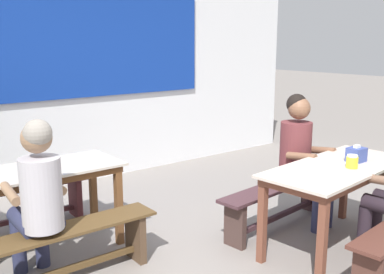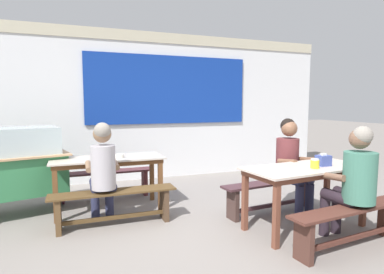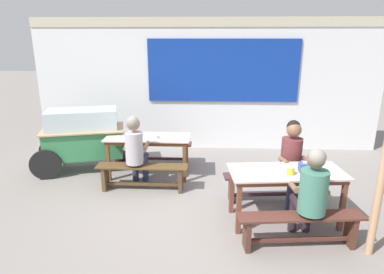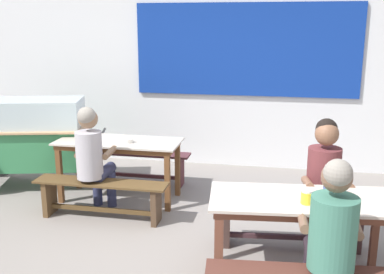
{
  "view_description": "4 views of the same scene",
  "coord_description": "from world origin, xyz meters",
  "px_view_note": "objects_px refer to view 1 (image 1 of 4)",
  "views": [
    {
      "loc": [
        -2.15,
        -2.49,
        1.78
      ],
      "look_at": [
        0.03,
        0.31,
        1.02
      ],
      "focal_mm": 41.81,
      "sensor_mm": 36.0,
      "label": 1
    },
    {
      "loc": [
        -1.46,
        -3.33,
        1.49
      ],
      "look_at": [
        0.07,
        0.77,
        1.03
      ],
      "focal_mm": 29.7,
      "sensor_mm": 36.0,
      "label": 2
    },
    {
      "loc": [
        0.03,
        -4.51,
        2.46
      ],
      "look_at": [
        -0.21,
        0.52,
        0.94
      ],
      "focal_mm": 31.07,
      "sensor_mm": 36.0,
      "label": 3
    },
    {
      "loc": [
        0.87,
        -3.92,
        2.12
      ],
      "look_at": [
        -0.01,
        0.54,
        0.99
      ],
      "focal_mm": 42.37,
      "sensor_mm": 36.0,
      "label": 4
    }
  ],
  "objects_px": {
    "bench_far_back": "(12,202)",
    "bench_near_back": "(277,198)",
    "bench_far_front": "(61,249)",
    "condiment_jar": "(352,162)",
    "dining_table_far": "(30,180)",
    "person_right_near_table": "(301,151)",
    "person_left_back_turned": "(38,193)",
    "soup_bowl": "(50,166)",
    "tissue_box": "(356,154)",
    "dining_table_near": "(338,175)"
  },
  "relations": [
    {
      "from": "person_right_near_table",
      "to": "soup_bowl",
      "type": "bearing_deg",
      "value": 158.99
    },
    {
      "from": "bench_far_front",
      "to": "bench_near_back",
      "type": "xyz_separation_m",
      "value": [
        2.07,
        -0.27,
        0.01
      ]
    },
    {
      "from": "dining_table_far",
      "to": "soup_bowl",
      "type": "relative_size",
      "value": 12.01
    },
    {
      "from": "person_right_near_table",
      "to": "dining_table_far",
      "type": "bearing_deg",
      "value": 158.66
    },
    {
      "from": "person_right_near_table",
      "to": "bench_far_front",
      "type": "bearing_deg",
      "value": 172.49
    },
    {
      "from": "soup_bowl",
      "to": "person_left_back_turned",
      "type": "bearing_deg",
      "value": -119.93
    },
    {
      "from": "bench_near_back",
      "to": "condiment_jar",
      "type": "bearing_deg",
      "value": -83.51
    },
    {
      "from": "dining_table_near",
      "to": "tissue_box",
      "type": "bearing_deg",
      "value": -5.63
    },
    {
      "from": "dining_table_near",
      "to": "tissue_box",
      "type": "height_order",
      "value": "tissue_box"
    },
    {
      "from": "bench_near_back",
      "to": "person_left_back_turned",
      "type": "height_order",
      "value": "person_left_back_turned"
    },
    {
      "from": "dining_table_near",
      "to": "soup_bowl",
      "type": "relative_size",
      "value": 12.6
    },
    {
      "from": "bench_far_front",
      "to": "person_right_near_table",
      "type": "xyz_separation_m",
      "value": [
        2.34,
        -0.31,
        0.45
      ]
    },
    {
      "from": "dining_table_far",
      "to": "bench_near_back",
      "type": "relative_size",
      "value": 1.0
    },
    {
      "from": "dining_table_far",
      "to": "bench_far_back",
      "type": "distance_m",
      "value": 0.71
    },
    {
      "from": "bench_far_front",
      "to": "condiment_jar",
      "type": "distance_m",
      "value": 2.42
    },
    {
      "from": "dining_table_near",
      "to": "condiment_jar",
      "type": "height_order",
      "value": "condiment_jar"
    },
    {
      "from": "dining_table_near",
      "to": "person_right_near_table",
      "type": "relative_size",
      "value": 1.23
    },
    {
      "from": "person_left_back_turned",
      "to": "tissue_box",
      "type": "xyz_separation_m",
      "value": [
        2.47,
        -0.97,
        0.1
      ]
    },
    {
      "from": "soup_bowl",
      "to": "bench_far_back",
      "type": "bearing_deg",
      "value": 102.07
    },
    {
      "from": "bench_far_back",
      "to": "tissue_box",
      "type": "relative_size",
      "value": 9.9
    },
    {
      "from": "bench_near_back",
      "to": "person_left_back_turned",
      "type": "distance_m",
      "value": 2.25
    },
    {
      "from": "dining_table_far",
      "to": "bench_far_back",
      "type": "bearing_deg",
      "value": 89.91
    },
    {
      "from": "bench_far_front",
      "to": "person_left_back_turned",
      "type": "xyz_separation_m",
      "value": [
        -0.11,
        0.08,
        0.43
      ]
    },
    {
      "from": "person_left_back_turned",
      "to": "bench_far_front",
      "type": "bearing_deg",
      "value": -34.71
    },
    {
      "from": "bench_far_back",
      "to": "soup_bowl",
      "type": "relative_size",
      "value": 11.98
    },
    {
      "from": "person_right_near_table",
      "to": "condiment_jar",
      "type": "distance_m",
      "value": 0.71
    },
    {
      "from": "dining_table_far",
      "to": "bench_far_front",
      "type": "distance_m",
      "value": 0.72
    },
    {
      "from": "bench_far_front",
      "to": "person_left_back_turned",
      "type": "distance_m",
      "value": 0.46
    },
    {
      "from": "bench_far_back",
      "to": "bench_near_back",
      "type": "height_order",
      "value": "same"
    },
    {
      "from": "bench_far_front",
      "to": "condiment_jar",
      "type": "relative_size",
      "value": 13.49
    },
    {
      "from": "bench_far_front",
      "to": "soup_bowl",
      "type": "height_order",
      "value": "soup_bowl"
    },
    {
      "from": "bench_far_front",
      "to": "soup_bowl",
      "type": "distance_m",
      "value": 0.74
    },
    {
      "from": "bench_far_back",
      "to": "soup_bowl",
      "type": "distance_m",
      "value": 0.84
    },
    {
      "from": "dining_table_far",
      "to": "tissue_box",
      "type": "distance_m",
      "value": 2.8
    },
    {
      "from": "bench_near_back",
      "to": "soup_bowl",
      "type": "bearing_deg",
      "value": 157.26
    },
    {
      "from": "bench_near_back",
      "to": "tissue_box",
      "type": "bearing_deg",
      "value": -65.15
    },
    {
      "from": "person_left_back_turned",
      "to": "soup_bowl",
      "type": "xyz_separation_m",
      "value": [
        0.26,
        0.45,
        0.06
      ]
    },
    {
      "from": "person_right_near_table",
      "to": "dining_table_near",
      "type": "bearing_deg",
      "value": -110.77
    },
    {
      "from": "bench_far_back",
      "to": "bench_near_back",
      "type": "bearing_deg",
      "value": -35.68
    },
    {
      "from": "person_right_near_table",
      "to": "condiment_jar",
      "type": "xyz_separation_m",
      "value": [
        -0.19,
        -0.68,
        0.07
      ]
    },
    {
      "from": "person_left_back_turned",
      "to": "bench_far_back",
      "type": "bearing_deg",
      "value": 84.12
    },
    {
      "from": "bench_near_back",
      "to": "person_right_near_table",
      "type": "xyz_separation_m",
      "value": [
        0.28,
        -0.04,
        0.44
      ]
    },
    {
      "from": "dining_table_far",
      "to": "person_left_back_turned",
      "type": "xyz_separation_m",
      "value": [
        -0.12,
        -0.53,
        0.05
      ]
    },
    {
      "from": "dining_table_near",
      "to": "person_left_back_turned",
      "type": "bearing_deg",
      "value": 156.98
    },
    {
      "from": "tissue_box",
      "to": "condiment_jar",
      "type": "height_order",
      "value": "tissue_box"
    },
    {
      "from": "person_left_back_turned",
      "to": "condiment_jar",
      "type": "distance_m",
      "value": 2.5
    },
    {
      "from": "bench_far_back",
      "to": "condiment_jar",
      "type": "bearing_deg",
      "value": -45.72
    },
    {
      "from": "dining_table_far",
      "to": "soup_bowl",
      "type": "xyz_separation_m",
      "value": [
        0.15,
        -0.07,
        0.11
      ]
    },
    {
      "from": "dining_table_far",
      "to": "condiment_jar",
      "type": "height_order",
      "value": "condiment_jar"
    },
    {
      "from": "dining_table_far",
      "to": "soup_bowl",
      "type": "distance_m",
      "value": 0.2
    }
  ]
}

